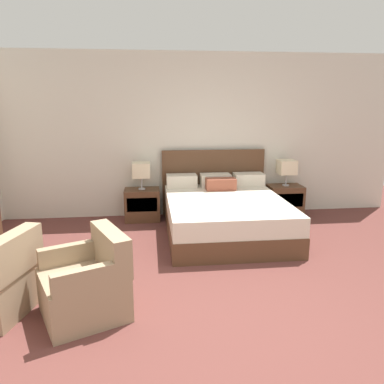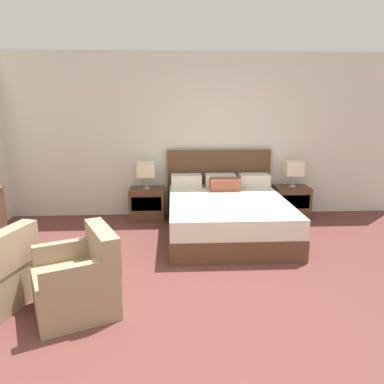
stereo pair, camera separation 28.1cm
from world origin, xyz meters
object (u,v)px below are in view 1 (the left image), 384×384
at_px(table_lamp_left, 141,170).
at_px(table_lamp_right, 287,167).
at_px(nightstand_left, 142,205).
at_px(nightstand_right, 285,200).
at_px(bed, 224,213).
at_px(armchair_companion, 88,285).

relative_size(table_lamp_left, table_lamp_right, 1.00).
bearing_deg(nightstand_left, nightstand_right, 0.00).
distance_m(nightstand_right, table_lamp_left, 2.45).
distance_m(bed, nightstand_right, 1.41).
distance_m(table_lamp_left, table_lamp_right, 2.39).
xyz_separation_m(nightstand_left, table_lamp_right, (2.39, 0.00, 0.56)).
xyz_separation_m(bed, table_lamp_left, (-1.19, 0.76, 0.52)).
height_order(bed, table_lamp_right, bed).
relative_size(nightstand_left, armchair_companion, 0.61).
relative_size(bed, table_lamp_left, 4.85).
height_order(nightstand_left, table_lamp_left, table_lamp_left).
relative_size(bed, table_lamp_right, 4.85).
bearing_deg(bed, table_lamp_left, 147.64).
relative_size(nightstand_right, armchair_companion, 0.61).
height_order(nightstand_left, armchair_companion, armchair_companion).
relative_size(bed, nightstand_right, 3.74).
bearing_deg(table_lamp_right, nightstand_left, -179.97).
bearing_deg(table_lamp_right, table_lamp_left, 180.00).
bearing_deg(nightstand_right, nightstand_left, 180.00).
xyz_separation_m(nightstand_left, armchair_companion, (-0.44, -2.75, 0.03)).
height_order(bed, armchair_companion, bed).
bearing_deg(nightstand_left, armchair_companion, -99.13).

